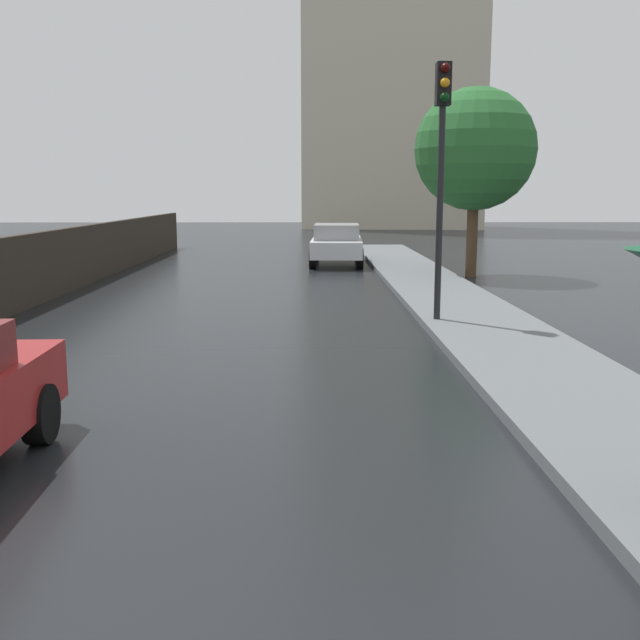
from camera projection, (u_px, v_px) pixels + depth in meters
car_white_near_kerb at (337, 243)px, 25.46m from camera, size 1.96×4.30×1.43m
traffic_light at (442, 145)px, 13.19m from camera, size 0.26×0.39×4.64m
street_tree_near at (475, 150)px, 21.35m from camera, size 3.56×3.56×5.53m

